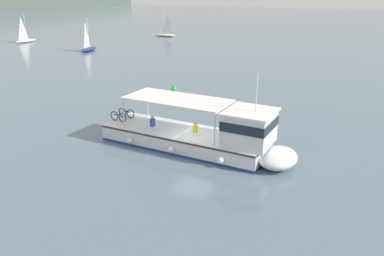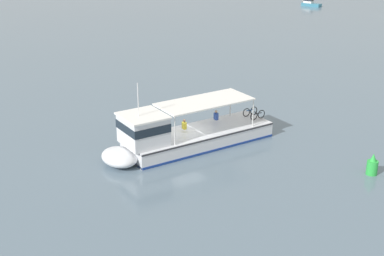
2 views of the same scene
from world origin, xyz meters
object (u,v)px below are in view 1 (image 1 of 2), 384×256
(ferry_main, at_px, (206,136))
(channel_buoy, at_px, (174,92))
(sailboat_horizon_west, at_px, (26,40))
(sailboat_horizon_east, at_px, (166,34))
(sailboat_far_right, at_px, (88,48))

(ferry_main, xyz_separation_m, channel_buoy, (10.08, 7.81, -0.45))
(ferry_main, bearing_deg, sailboat_horizon_west, 58.31)
(sailboat_horizon_west, relative_size, sailboat_horizon_east, 1.00)
(ferry_main, xyz_separation_m, sailboat_horizon_east, (52.92, 33.34, -0.47))
(ferry_main, bearing_deg, sailboat_horizon_east, 32.21)
(sailboat_horizon_west, xyz_separation_m, sailboat_horizon_east, (20.30, -19.49, 0.00))
(ferry_main, xyz_separation_m, sailboat_horizon_west, (32.62, 52.83, -0.47))
(sailboat_horizon_west, distance_m, sailboat_horizon_east, 28.14)
(sailboat_horizon_east, bearing_deg, channel_buoy, -149.20)
(ferry_main, relative_size, sailboat_far_right, 2.40)
(sailboat_far_right, height_order, sailboat_horizon_east, same)
(sailboat_far_right, distance_m, channel_buoy, 32.97)
(sailboat_horizon_east, bearing_deg, sailboat_horizon_west, 136.17)
(sailboat_horizon_west, bearing_deg, sailboat_far_right, -100.12)
(sailboat_far_right, bearing_deg, ferry_main, -130.35)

